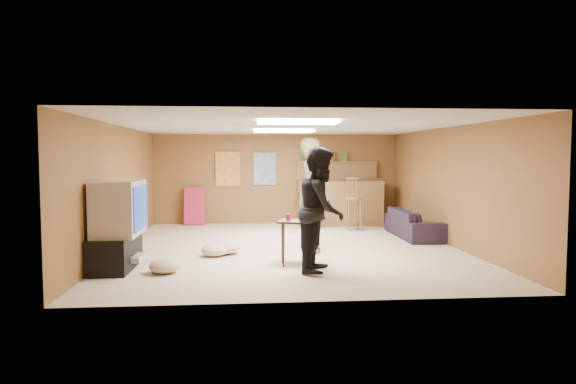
{
  "coord_description": "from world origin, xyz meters",
  "views": [
    {
      "loc": [
        -0.82,
        -9.2,
        1.66
      ],
      "look_at": [
        0.0,
        0.2,
        1.0
      ],
      "focal_mm": 32.0,
      "sensor_mm": 36.0,
      "label": 1
    }
  ],
  "objects": [
    {
      "name": "bar_lip",
      "position": [
        1.5,
        2.7,
        1.1
      ],
      "size": [
        2.1,
        0.12,
        0.05
      ],
      "primitive_type": "cube",
      "color": "#3C2113",
      "rests_on": "bar_counter"
    },
    {
      "name": "tv_body",
      "position": [
        -2.65,
        -1.5,
        0.9
      ],
      "size": [
        0.6,
        1.1,
        0.8
      ],
      "primitive_type": "cube",
      "color": "#B2B2B7",
      "rests_on": "tv_stand"
    },
    {
      "name": "cushion_mid",
      "position": [
        -1.3,
        -0.69,
        0.1
      ],
      "size": [
        0.6,
        0.6,
        0.2
      ],
      "primitive_type": "ellipsoid",
      "rotation": [
        0.0,
        0.0,
        0.42
      ],
      "color": "tan",
      "rests_on": "ground"
    },
    {
      "name": "sofa",
      "position": [
        2.7,
        1.0,
        0.28
      ],
      "size": [
        0.78,
        1.95,
        0.57
      ],
      "primitive_type": "imported",
      "rotation": [
        0.0,
        0.0,
        1.56
      ],
      "color": "black",
      "rests_on": "ground"
    },
    {
      "name": "bar_shelf",
      "position": [
        1.5,
        3.4,
        1.5
      ],
      "size": [
        2.0,
        0.18,
        0.05
      ],
      "primitive_type": "cube",
      "color": "brown",
      "rests_on": "bar_backing"
    },
    {
      "name": "tv_stand",
      "position": [
        -2.72,
        -1.5,
        0.25
      ],
      "size": [
        0.55,
        1.3,
        0.5
      ],
      "primitive_type": "cube",
      "color": "black",
      "rests_on": "ground"
    },
    {
      "name": "cup_red_near",
      "position": [
        -0.14,
        -1.45,
        0.73
      ],
      "size": [
        0.09,
        0.09,
        0.1
      ],
      "primitive_type": "cylinder",
      "rotation": [
        0.0,
        0.0,
        0.28
      ],
      "color": "red",
      "rests_on": "tray_table"
    },
    {
      "name": "wall_back",
      "position": [
        0.0,
        3.5,
        1.1
      ],
      "size": [
        6.0,
        0.02,
        2.2
      ],
      "primitive_type": "cube",
      "color": "brown",
      "rests_on": "ground"
    },
    {
      "name": "cup_red_far",
      "position": [
        0.08,
        -1.57,
        0.73
      ],
      "size": [
        0.09,
        0.09,
        0.1
      ],
      "primitive_type": "cylinder",
      "rotation": [
        0.0,
        0.0,
        0.34
      ],
      "color": "red",
      "rests_on": "tray_table"
    },
    {
      "name": "person_olive",
      "position": [
        0.38,
        -0.41,
        0.99
      ],
      "size": [
        0.53,
        0.75,
        1.97
      ],
      "primitive_type": "imported",
      "rotation": [
        0.0,
        0.0,
        1.5
      ],
      "color": "brown",
      "rests_on": "ground"
    },
    {
      "name": "bar_stool_right",
      "position": [
        1.64,
        2.07,
        0.53
      ],
      "size": [
        0.38,
        0.38,
        1.06
      ],
      "primitive_type": null,
      "rotation": [
        0.0,
        0.0,
        0.13
      ],
      "color": "brown",
      "rests_on": "ground"
    },
    {
      "name": "bar_backing",
      "position": [
        1.5,
        3.42,
        1.2
      ],
      "size": [
        2.0,
        0.14,
        0.6
      ],
      "primitive_type": "cube",
      "color": "brown",
      "rests_on": "bar_counter"
    },
    {
      "name": "ceiling_panel_front",
      "position": [
        0.0,
        -1.5,
        2.17
      ],
      "size": [
        1.2,
        0.6,
        0.04
      ],
      "primitive_type": "cube",
      "color": "white",
      "rests_on": "ceiling"
    },
    {
      "name": "tv_screen",
      "position": [
        -2.34,
        -1.5,
        0.9
      ],
      "size": [
        0.02,
        0.95,
        0.65
      ],
      "primitive_type": "cube",
      "color": "navy",
      "rests_on": "tv_body"
    },
    {
      "name": "folding_chair_stack",
      "position": [
        -2.0,
        3.3,
        0.45
      ],
      "size": [
        0.5,
        0.26,
        0.91
      ],
      "primitive_type": "cube",
      "rotation": [
        -0.14,
        0.0,
        0.0
      ],
      "color": "#BD2245",
      "rests_on": "ground"
    },
    {
      "name": "poster_right",
      "position": [
        -0.3,
        3.46,
        1.35
      ],
      "size": [
        0.55,
        0.03,
        0.8
      ],
      "primitive_type": "cube",
      "color": "#334C99",
      "rests_on": "wall_back"
    },
    {
      "name": "wall_right",
      "position": [
        3.0,
        0.0,
        1.1
      ],
      "size": [
        0.02,
        7.0,
        2.2
      ],
      "primitive_type": "cube",
      "color": "brown",
      "rests_on": "ground"
    },
    {
      "name": "tray_table",
      "position": [
        -0.03,
        -1.48,
        0.34
      ],
      "size": [
        0.61,
        0.54,
        0.68
      ],
      "primitive_type": "cube",
      "rotation": [
        0.0,
        0.0,
        -0.26
      ],
      "color": "#3C2113",
      "rests_on": "ground"
    },
    {
      "name": "wall_front",
      "position": [
        0.0,
        -3.5,
        1.1
      ],
      "size": [
        6.0,
        0.02,
        2.2
      ],
      "primitive_type": "cube",
      "color": "brown",
      "rests_on": "ground"
    },
    {
      "name": "person_black",
      "position": [
        0.29,
        -1.94,
        0.9
      ],
      "size": [
        0.92,
        1.04,
        1.79
      ],
      "primitive_type": "imported",
      "rotation": [
        0.0,
        0.0,
        1.25
      ],
      "color": "black",
      "rests_on": "ground"
    },
    {
      "name": "cushion_near_tv",
      "position": [
        -1.14,
        -0.51,
        0.12
      ],
      "size": [
        0.6,
        0.6,
        0.25
      ],
      "primitive_type": "ellipsoid",
      "rotation": [
        0.0,
        0.0,
        -0.1
      ],
      "color": "tan",
      "rests_on": "ground"
    },
    {
      "name": "ceiling",
      "position": [
        0.0,
        0.0,
        2.2
      ],
      "size": [
        6.0,
        7.0,
        0.02
      ],
      "primitive_type": "cube",
      "color": "silver",
      "rests_on": "ground"
    },
    {
      "name": "poster_left",
      "position": [
        -1.2,
        3.46,
        1.35
      ],
      "size": [
        0.6,
        0.03,
        0.85
      ],
      "primitive_type": "cube",
      "color": "#BF3F26",
      "rests_on": "wall_back"
    },
    {
      "name": "bar_stool_left",
      "position": [
        0.72,
        2.39,
        0.53
      ],
      "size": [
        0.44,
        0.44,
        1.07
      ],
      "primitive_type": null,
      "rotation": [
        0.0,
        0.0,
        -0.4
      ],
      "color": "brown",
      "rests_on": "ground"
    },
    {
      "name": "ceiling_panel_back",
      "position": [
        0.0,
        1.2,
        2.17
      ],
      "size": [
        1.2,
        0.6,
        0.04
      ],
      "primitive_type": "cube",
      "color": "white",
      "rests_on": "ceiling"
    },
    {
      "name": "cushion_far",
      "position": [
        -1.94,
        -1.88,
        0.1
      ],
      "size": [
        0.47,
        0.47,
        0.2
      ],
      "primitive_type": "ellipsoid",
      "rotation": [
        0.0,
        0.0,
        0.04
      ],
      "color": "tan",
      "rests_on": "ground"
    },
    {
      "name": "cup_blue",
      "position": [
        0.12,
        -1.39,
        0.73
      ],
      "size": [
        0.1,
        0.1,
        0.11
      ],
      "primitive_type": "cylinder",
      "rotation": [
        0.0,
        0.0,
        -0.28
      ],
      "color": "navy",
      "rests_on": "tray_table"
    },
    {
      "name": "bottle_row",
      "position": [
        1.16,
        3.38,
        1.65
      ],
      "size": [
        1.2,
        0.08,
        0.26
      ],
      "primitive_type": null,
      "color": "#3F7233",
      "rests_on": "bar_shelf"
    },
    {
      "name": "bar_counter",
      "position": [
        1.5,
        2.95,
        0.55
      ],
      "size": [
        2.0,
        0.6,
        1.1
      ],
      "primitive_type": "cube",
      "color": "brown",
      "rests_on": "ground"
    },
    {
      "name": "dvd_box",
      "position": [
        -2.5,
        -1.5,
        0.15
      ],
      "size": [
        0.35,
        0.5,
        0.08
      ],
      "primitive_type": "cube",
      "color": "#B2B2B7",
      "rests_on": "tv_stand"
    },
    {
      "name": "wall_left",
      "position": [
        -3.0,
        0.0,
        1.1
      ],
      "size": [
        0.02,
        7.0,
        2.2
      ],
      "primitive_type": "cube",
      "color": "brown",
      "rests_on": "ground"
    },
    {
      "name": "ground",
      "position": [
        0.0,
        0.0,
        0.0
      ],
      "size": [
        7.0,
        7.0,
        0.0
      ],
      "primitive_type": "plane",
      "color": "beige",
      "rests_on": "ground"
    }
  ]
}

